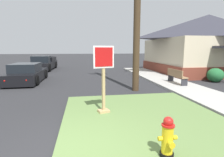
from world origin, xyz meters
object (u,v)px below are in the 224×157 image
(fire_hydrant, at_px, (168,138))
(manhole_cover, at_px, (90,101))
(pickup_truck_black, at_px, (43,64))
(street_bench, at_px, (176,76))
(parked_sedan_black, at_px, (27,74))
(stop_sign, at_px, (104,81))

(fire_hydrant, xyz_separation_m, manhole_cover, (-1.33, 4.34, -0.46))
(pickup_truck_black, distance_m, street_bench, 13.62)
(manhole_cover, bearing_deg, fire_hydrant, -72.99)
(street_bench, bearing_deg, fire_hydrant, -120.06)
(manhole_cover, xyz_separation_m, pickup_truck_black, (-4.30, 12.18, 0.61))
(manhole_cover, xyz_separation_m, street_bench, (5.29, 2.51, 0.59))
(manhole_cover, bearing_deg, street_bench, 25.35)
(fire_hydrant, distance_m, pickup_truck_black, 17.45)
(parked_sedan_black, xyz_separation_m, street_bench, (9.21, -2.60, 0.05))
(parked_sedan_black, distance_m, street_bench, 9.57)
(stop_sign, distance_m, manhole_cover, 2.05)
(stop_sign, distance_m, parked_sedan_black, 8.05)
(street_bench, bearing_deg, manhole_cover, -154.65)
(parked_sedan_black, height_order, street_bench, parked_sedan_black)
(fire_hydrant, xyz_separation_m, parked_sedan_black, (-5.24, 9.45, 0.08))
(pickup_truck_black, relative_size, street_bench, 3.22)
(stop_sign, relative_size, pickup_truck_black, 0.39)
(pickup_truck_black, bearing_deg, manhole_cover, -70.56)
(parked_sedan_black, bearing_deg, fire_hydrant, -60.98)
(fire_hydrant, distance_m, manhole_cover, 4.56)
(stop_sign, bearing_deg, pickup_truck_black, 108.74)
(manhole_cover, height_order, pickup_truck_black, pickup_truck_black)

